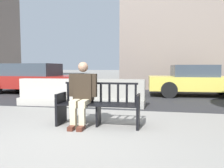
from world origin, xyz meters
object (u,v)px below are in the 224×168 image
at_px(street_bench, 99,106).
at_px(seated_person, 82,92).
at_px(car_taxi_near, 196,81).
at_px(jersey_barrier_left, 51,94).
at_px(car_sedan_mid, 33,78).
at_px(jersey_barrier_centre, 112,95).

height_order(street_bench, seated_person, seated_person).
bearing_deg(car_taxi_near, jersey_barrier_left, -147.46).
relative_size(street_bench, car_taxi_near, 0.42).
distance_m(seated_person, car_sedan_mid, 6.46).
relative_size(jersey_barrier_centre, car_taxi_near, 0.50).
relative_size(jersey_barrier_centre, jersey_barrier_left, 0.99).
bearing_deg(street_bench, car_sedan_mid, 131.76).
bearing_deg(car_sedan_mid, car_taxi_near, 2.94).
height_order(seated_person, jersey_barrier_left, seated_person).
xyz_separation_m(street_bench, seated_person, (-0.34, -0.06, 0.29)).
height_order(seated_person, car_sedan_mid, car_sedan_mid).
relative_size(jersey_barrier_left, car_sedan_mid, 0.42).
xyz_separation_m(jersey_barrier_centre, car_taxi_near, (3.01, 3.10, 0.31)).
bearing_deg(car_taxi_near, street_bench, -118.41).
bearing_deg(jersey_barrier_centre, seated_person, -95.02).
bearing_deg(car_taxi_near, seated_person, -120.85).
xyz_separation_m(seated_person, jersey_barrier_left, (-1.78, 2.19, -0.35)).
bearing_deg(jersey_barrier_centre, street_bench, -86.50).
height_order(street_bench, jersey_barrier_centre, street_bench).
height_order(street_bench, car_sedan_mid, car_sedan_mid).
relative_size(street_bench, car_sedan_mid, 0.35).
height_order(jersey_barrier_left, car_sedan_mid, car_sedan_mid).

